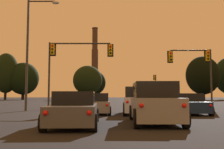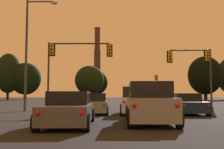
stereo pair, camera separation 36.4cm
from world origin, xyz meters
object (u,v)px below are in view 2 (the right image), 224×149
sedan_left_lane_second (69,110)px  traffic_light_far_right (157,84)px  sedan_right_lane_front (186,104)px  street_lamp (31,43)px  suv_center_lane_front (136,101)px  smokestack (97,70)px  suv_center_lane_second (149,104)px  traffic_light_overhead_left (70,58)px  hatchback_left_lane_front (94,104)px  traffic_light_overhead_right (196,63)px

sedan_left_lane_second → traffic_light_far_right: traffic_light_far_right is taller
sedan_right_lane_front → street_lamp: bearing=164.2°
suv_center_lane_front → smokestack: (-13.62, 160.26, 18.20)m
suv_center_lane_second → smokestack: smokestack is taller
smokestack → street_lamp: bearing=-88.2°
traffic_light_overhead_left → street_lamp: size_ratio=0.66×
sedan_left_lane_second → smokestack: size_ratio=0.10×
traffic_light_far_right → smokestack: bearing=100.5°
suv_center_lane_second → traffic_light_far_right: bearing=82.0°
sedan_left_lane_second → suv_center_lane_second: size_ratio=0.96×
hatchback_left_lane_front → traffic_light_overhead_right: bearing=36.9°
sedan_left_lane_second → traffic_light_overhead_right: size_ratio=0.80×
sedan_left_lane_second → traffic_light_overhead_left: size_ratio=0.75×
sedan_right_lane_front → suv_center_lane_front: suv_center_lane_front is taller
smokestack → sedan_right_lane_front: bearing=-83.9°
suv_center_lane_front → traffic_light_overhead_right: bearing=52.5°
suv_center_lane_second → traffic_light_overhead_right: (6.60, 14.10, 3.63)m
hatchback_left_lane_front → suv_center_lane_second: bearing=-66.7°
traffic_light_overhead_right → smokestack: smokestack is taller
traffic_light_far_right → smokestack: (-21.86, 117.89, 15.02)m
suv_center_lane_second → street_lamp: street_lamp is taller
sedan_left_lane_second → suv_center_lane_front: 7.87m
hatchback_left_lane_front → traffic_light_overhead_left: traffic_light_overhead_left is taller
hatchback_left_lane_front → traffic_light_far_right: traffic_light_far_right is taller
traffic_light_far_right → street_lamp: (-16.95, -38.40, 1.69)m
traffic_light_far_right → street_lamp: bearing=-113.8°
traffic_light_far_right → sedan_left_lane_second: bearing=-103.2°
suv_center_lane_second → street_lamp: bearing=132.7°
sedan_right_lane_front → sedan_left_lane_second: bearing=-131.9°
sedan_right_lane_front → hatchback_left_lane_front: size_ratio=1.14×
sedan_right_lane_front → traffic_light_overhead_left: (-9.27, 6.42, 4.23)m
suv_center_lane_second → traffic_light_far_right: traffic_light_far_right is taller
smokestack → suv_center_lane_second: bearing=-85.3°
sedan_left_lane_second → traffic_light_far_right: (11.63, 49.47, 3.41)m
traffic_light_far_right → hatchback_left_lane_front: bearing=-104.8°
traffic_light_overhead_left → smokestack: (-7.86, 153.73, 14.20)m
suv_center_lane_front → smokestack: bearing=97.4°
hatchback_left_lane_front → suv_center_lane_second: 6.95m
suv_center_lane_front → traffic_light_overhead_right: traffic_light_overhead_right is taller
traffic_light_far_right → traffic_light_overhead_right: bearing=-92.5°
street_lamp → smokestack: bearing=91.8°
sedan_left_lane_second → street_lamp: bearing=113.4°
traffic_light_overhead_left → hatchback_left_lane_front: bearing=-65.7°
sedan_left_lane_second → suv_center_lane_front: (3.38, 7.10, 0.23)m
traffic_light_far_right → traffic_light_overhead_left: (-14.01, -35.85, 0.82)m
traffic_light_far_right → traffic_light_overhead_right: (-1.53, -34.39, 0.45)m
sedan_right_lane_front → traffic_light_far_right: bearing=85.4°
suv_center_lane_front → street_lamp: size_ratio=0.52×
traffic_light_far_right → traffic_light_overhead_right: 34.42m
suv_center_lane_second → traffic_light_far_right: size_ratio=0.79×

